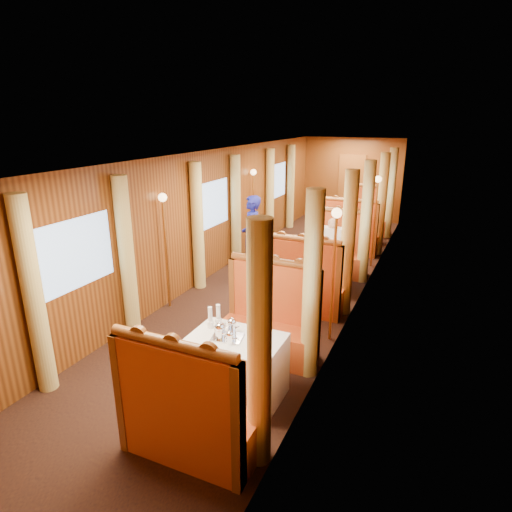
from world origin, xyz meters
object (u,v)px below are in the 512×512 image
Objects in this scene: table_near at (236,367)px; banquette_far_aft at (365,218)px; banquette_far_fwd at (349,236)px; banquette_near_aft at (270,326)px; table_mid at (320,271)px; banquette_mid_fwd at (303,288)px; steward at (251,235)px; rose_vase_far at (361,207)px; fruit_plate at (257,346)px; table_far at (358,228)px; banquette_mid_aft at (334,253)px; teapot_back at (232,327)px; teapot_left at (220,333)px; rose_vase_mid at (321,243)px; teapot_right at (230,339)px; tea_tray at (227,337)px; passenger at (331,242)px; banquette_near_fwd at (187,418)px.

table_near is 0.78× the size of banquette_far_aft.
banquette_near_aft is at bearing -90.00° from banquette_far_fwd.
table_mid is 1.02m from banquette_mid_fwd.
table_mid is at bearing 59.05° from steward.
table_near is 0.78× the size of banquette_near_aft.
banquette_mid_fwd is 3.72× the size of rose_vase_far.
fruit_plate is at bearing -87.86° from banquette_far_aft.
table_near is at bearing -90.00° from table_mid.
table_far is at bearing 90.00° from table_near.
banquette_far_aft is at bearing 90.00° from banquette_near_aft.
rose_vase_far is (0.02, 2.50, 0.50)m from banquette_mid_aft.
banquette_mid_fwd is at bearing 96.70° from fruit_plate.
table_far is (0.00, 7.00, 0.00)m from table_near.
table_far is 6.93m from teapot_back.
banquette_mid_fwd is 6.12× the size of fruit_plate.
table_near is 8.01m from banquette_far_aft.
teapot_left is at bearing -0.88° from steward.
rose_vase_mid is (-0.01, -0.02, 0.55)m from table_mid.
banquette_mid_aft reaches higher than fruit_plate.
fruit_plate is at bearing -86.24° from banquette_mid_aft.
banquette_mid_fwd is 2.65m from teapot_right.
banquette_far_fwd reaches higher than teapot_left.
banquette_far_aft is 6.12× the size of fruit_plate.
banquette_far_aft is at bearing 90.00° from banquette_mid_aft.
table_mid is 3.44m from teapot_back.
fruit_plate is at bearing -74.70° from banquette_near_aft.
table_mid is at bearing 88.60° from tea_tray.
banquette_mid_fwd is at bearing 90.00° from table_near.
table_mid is 2.92× the size of rose_vase_far.
banquette_mid_aft is at bearing 90.00° from banquette_near_aft.
banquette_far_aft is 3.72× the size of rose_vase_far.
table_near is 4.25m from passenger.
banquette_mid_aft and banquette_far_fwd have the same top height.
teapot_right is 0.24m from teapot_back.
table_far is (0.00, 5.99, -0.05)m from banquette_near_aft.
passenger is at bearing 96.53° from teapot_right.
tea_tray is at bearing -91.40° from table_mid.
table_near is 1.02m from banquette_near_aft.
banquette_mid_aft is (0.00, 2.03, 0.00)m from banquette_mid_fwd.
banquette_near_fwd is at bearing -89.93° from rose_vase_mid.
banquette_near_aft is at bearing 105.30° from fruit_plate.
banquette_mid_aft reaches higher than passenger.
rose_vase_far is (0.17, 7.11, 0.10)m from teapot_left.
teapot_right is at bearing -90.03° from banquette_mid_fwd.
table_near is 0.51m from fruit_plate.
tea_tray is at bearing -91.16° from passenger.
teapot_left reaches higher than tea_tray.
tea_tray reaches higher than table_mid.
rose_vase_mid is at bearing 90.13° from banquette_near_aft.
teapot_back is at bearing -90.65° from banquette_far_aft.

